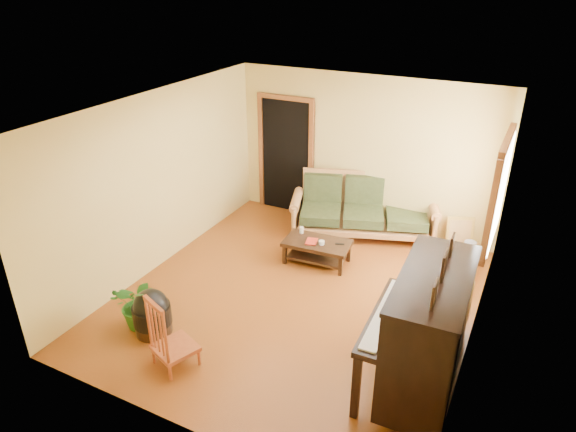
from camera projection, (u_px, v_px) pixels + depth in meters
The scene contains 16 objects.
floor at pixel (298, 297), 7.05m from camera, with size 5.00×5.00×0.00m, color #59270B.
doorway at pixel (286, 157), 9.18m from camera, with size 1.08×0.16×2.05m, color black.
window at pixel (499, 192), 6.54m from camera, with size 0.12×1.36×1.46m, color white.
sofa at pixel (364, 208), 8.48m from camera, with size 2.33×0.98×1.00m, color #986337.
coffee_table at pixel (317, 252), 7.81m from camera, with size 1.00×0.54×0.36m, color black.
armchair at pixel (436, 309), 6.19m from camera, with size 0.70×0.74×0.74m, color #986337.
piano at pixel (428, 335), 5.24m from camera, with size 0.94×1.60×1.41m, color black.
footstool at pixel (152, 317), 6.29m from camera, with size 0.47×0.47×0.45m, color black.
red_chair at pixel (173, 331), 5.67m from camera, with size 0.43×0.47×0.93m, color maroon.
leaning_frame at pixel (460, 233), 8.16m from camera, with size 0.42×0.09×0.56m, color #B1913B.
ceramic_crock at pixel (470, 249), 8.03m from camera, with size 0.19×0.19×0.23m, color #374AA7.
potted_plant at pixel (140, 304), 6.34m from camera, with size 0.61×0.53×0.68m, color #215F1B.
book at pixel (306, 241), 7.72m from camera, with size 0.17×0.23×0.02m, color #9E2415.
candle at pixel (301, 230), 7.95m from camera, with size 0.06×0.06×0.11m, color silver.
glass_jar at pixel (322, 243), 7.64m from camera, with size 0.09×0.09×0.06m, color silver.
remote at pixel (340, 244), 7.65m from camera, with size 0.14×0.04×0.01m, color black.
Camera 1 is at (2.53, -5.28, 4.09)m, focal length 32.00 mm.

